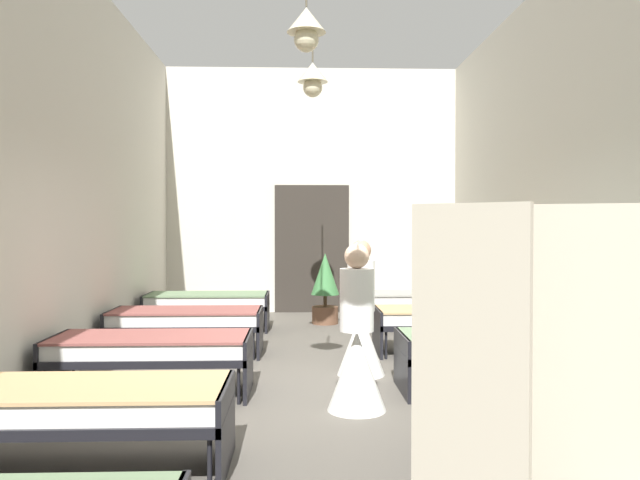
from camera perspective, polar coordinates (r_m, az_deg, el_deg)
name	(u,v)px	position (r m, az deg, el deg)	size (l,w,h in m)	color
ground_plane	(326,398)	(6.31, 0.51, -14.11)	(6.06, 12.24, 0.10)	#59544C
room_shell	(321,167)	(7.33, 0.08, 6.64)	(5.86, 11.84, 4.61)	beige
bed_left_row_1	(85,406)	(4.57, -20.52, -13.84)	(1.90, 0.84, 0.57)	black
bed_right_row_1	(585,400)	(4.76, 22.84, -13.23)	(1.90, 0.84, 0.57)	black
bed_left_row_2	(151,349)	(6.35, -15.01, -9.53)	(1.90, 0.84, 0.57)	black
bed_right_row_2	(496,347)	(6.50, 15.67, -9.30)	(1.90, 0.84, 0.57)	black
bed_left_row_3	(186,320)	(8.19, -12.01, -7.09)	(1.90, 0.84, 0.57)	black
bed_right_row_3	(450,319)	(8.30, 11.64, -6.98)	(1.90, 0.84, 0.57)	black
bed_left_row_4	(208,302)	(10.05, -10.13, -5.54)	(1.90, 0.84, 0.57)	black
bed_right_row_4	(421,301)	(10.14, 9.09, -5.48)	(1.90, 0.84, 0.57)	black
nurse_near_aisle	(357,350)	(5.63, 3.34, -9.94)	(0.52, 0.52, 1.49)	white
nurse_mid_aisle	(361,327)	(6.94, 3.72, -7.82)	(0.52, 0.52, 1.49)	white
patient_seated_secondary	(459,302)	(6.43, 12.44, -5.52)	(0.44, 0.44, 0.80)	#515B70
potted_plant	(325,285)	(10.51, 0.47, -4.07)	(0.47, 0.47, 1.18)	brown
privacy_screen	(587,449)	(2.47, 23.01, -17.03)	(1.22, 0.29, 1.70)	#BCB29E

